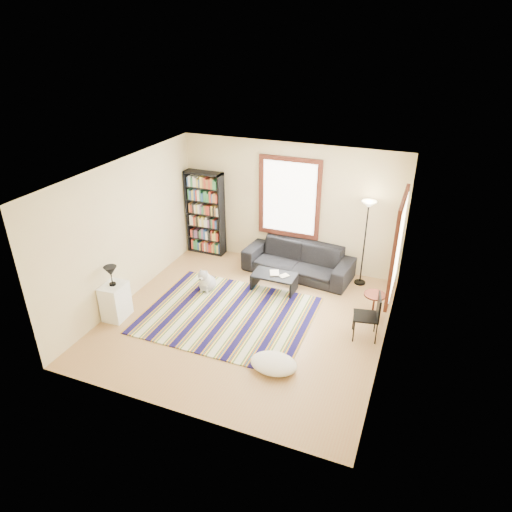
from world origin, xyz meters
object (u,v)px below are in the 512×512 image
at_px(sofa, 298,260).
at_px(white_cabinet, 115,301).
at_px(bookshelf, 205,213).
at_px(floor_lamp, 364,244).
at_px(folding_chair, 366,316).
at_px(coffee_table, 274,282).
at_px(side_table, 373,306).
at_px(floor_cushion, 274,363).
at_px(dog, 207,279).

bearing_deg(sofa, white_cabinet, -126.51).
height_order(bookshelf, floor_lamp, bookshelf).
bearing_deg(bookshelf, sofa, -6.46).
bearing_deg(folding_chair, sofa, 123.91).
bearing_deg(folding_chair, coffee_table, 144.04).
relative_size(bookshelf, coffee_table, 2.22).
distance_m(bookshelf, side_table, 4.50).
xyz_separation_m(coffee_table, floor_cushion, (0.82, -2.33, -0.08)).
relative_size(sofa, coffee_table, 2.64).
bearing_deg(floor_cushion, dog, 139.56).
bearing_deg(side_table, dog, -176.41).
distance_m(bookshelf, white_cabinet, 3.23).
bearing_deg(bookshelf, floor_cushion, -49.28).
relative_size(sofa, floor_cushion, 3.07).
relative_size(floor_cushion, folding_chair, 0.90).
bearing_deg(floor_lamp, sofa, -175.83).
bearing_deg(coffee_table, dog, -157.46).
height_order(floor_lamp, folding_chair, floor_lamp).
bearing_deg(sofa, dog, -131.98).
distance_m(sofa, white_cabinet, 3.93).
bearing_deg(bookshelf, side_table, -18.72).
bearing_deg(folding_chair, floor_cushion, -141.99).
distance_m(folding_chair, dog, 3.34).
height_order(floor_cushion, folding_chair, folding_chair).
distance_m(sofa, side_table, 2.16).
bearing_deg(side_table, floor_lamp, 109.80).
distance_m(side_table, white_cabinet, 4.82).
relative_size(side_table, folding_chair, 0.63).
relative_size(bookshelf, white_cabinet, 2.86).
bearing_deg(floor_cushion, folding_chair, 49.04).
bearing_deg(sofa, folding_chair, -38.67).
distance_m(coffee_table, white_cabinet, 3.18).
xyz_separation_m(sofa, folding_chair, (1.77, -1.78, 0.08)).
relative_size(floor_cushion, dog, 1.43).
height_order(folding_chair, dog, folding_chair).
xyz_separation_m(bookshelf, side_table, (4.21, -1.43, -0.73)).
distance_m(floor_cushion, side_table, 2.37).
bearing_deg(floor_cushion, coffee_table, 109.45).
distance_m(floor_lamp, white_cabinet, 5.06).
bearing_deg(dog, floor_cushion, -42.90).
bearing_deg(white_cabinet, side_table, 17.91).
relative_size(floor_cushion, white_cabinet, 1.11).
bearing_deg(dog, side_table, 1.13).
xyz_separation_m(floor_cushion, side_table, (1.25, 2.01, 0.17)).
bearing_deg(side_table, coffee_table, 171.19).
relative_size(floor_cushion, side_table, 1.43).
distance_m(floor_lamp, dog, 3.32).
distance_m(floor_cushion, white_cabinet, 3.27).
bearing_deg(white_cabinet, coffee_table, 37.11).
height_order(floor_lamp, dog, floor_lamp).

